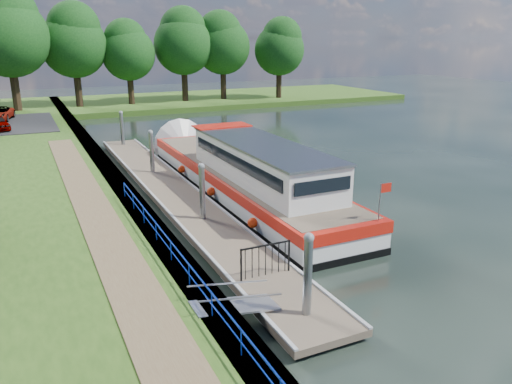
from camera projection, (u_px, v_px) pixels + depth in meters
name	position (u px, v px, depth m)	size (l,w,h in m)	color
ground	(298.00, 317.00, 15.19)	(160.00, 160.00, 0.00)	black
bank_edge	(118.00, 188.00, 26.97)	(1.10, 90.00, 0.78)	#473D2D
far_bank	(178.00, 101.00, 64.89)	(60.00, 18.00, 0.60)	#2A4C15
footpath	(103.00, 229.00, 20.05)	(1.60, 40.00, 0.05)	brown
blue_fence	(179.00, 257.00, 16.26)	(0.04, 18.04, 0.72)	#0C2DBF
pontoon	(174.00, 195.00, 26.35)	(2.50, 30.00, 0.56)	brown
mooring_piles	(173.00, 175.00, 26.03)	(0.30, 27.30, 3.55)	gray
gangway	(235.00, 305.00, 14.67)	(2.58, 1.00, 0.92)	#A5A8AD
gate_panel	(266.00, 256.00, 16.75)	(1.85, 0.05, 1.15)	black
barge	(238.00, 172.00, 27.40)	(4.36, 21.15, 4.78)	black
horizon_trees	(62.00, 40.00, 54.18)	(54.38, 10.03, 12.87)	#332316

